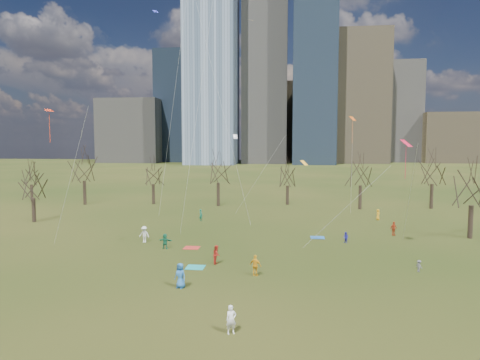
# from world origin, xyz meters

# --- Properties ---
(ground) EXTENTS (500.00, 500.00, 0.00)m
(ground) POSITION_xyz_m (0.00, 0.00, 0.00)
(ground) COLOR black
(ground) RESTS_ON ground
(downtown_skyline) EXTENTS (212.50, 78.00, 118.00)m
(downtown_skyline) POSITION_xyz_m (-2.43, 210.64, 39.01)
(downtown_skyline) COLOR slate
(downtown_skyline) RESTS_ON ground
(bare_tree_row) EXTENTS (113.04, 29.80, 9.50)m
(bare_tree_row) POSITION_xyz_m (-0.09, 37.22, 6.12)
(bare_tree_row) COLOR black
(bare_tree_row) RESTS_ON ground
(blanket_teal) EXTENTS (1.60, 1.50, 0.03)m
(blanket_teal) POSITION_xyz_m (-2.94, 2.99, 0.01)
(blanket_teal) COLOR teal
(blanket_teal) RESTS_ON ground
(blanket_navy) EXTENTS (1.60, 1.50, 0.03)m
(blanket_navy) POSITION_xyz_m (8.56, 16.33, 0.01)
(blanket_navy) COLOR #2768B8
(blanket_navy) RESTS_ON ground
(blanket_crimson) EXTENTS (1.60, 1.50, 0.03)m
(blanket_crimson) POSITION_xyz_m (-4.85, 9.88, 0.01)
(blanket_crimson) COLOR #B12B23
(blanket_crimson) RESTS_ON ground
(person_0) EXTENTS (1.09, 0.91, 1.90)m
(person_0) POSITION_xyz_m (-2.91, -2.37, 0.95)
(person_0) COLOR #296AB5
(person_0) RESTS_ON ground
(person_1) EXTENTS (0.72, 0.62, 1.67)m
(person_1) POSITION_xyz_m (1.95, -9.68, 0.83)
(person_1) COLOR white
(person_1) RESTS_ON ground
(person_2) EXTENTS (0.67, 0.85, 1.70)m
(person_2) POSITION_xyz_m (-1.27, 4.35, 0.85)
(person_2) COLOR red
(person_2) RESTS_ON ground
(person_3) EXTENTS (0.65, 0.76, 1.02)m
(person_3) POSITION_xyz_m (16.26, 3.89, 0.51)
(person_3) COLOR slate
(person_3) RESTS_ON ground
(person_4) EXTENTS (1.12, 0.80, 1.76)m
(person_4) POSITION_xyz_m (2.51, 1.17, 0.88)
(person_4) COLOR #F2AB1A
(person_4) RESTS_ON ground
(person_5) EXTENTS (1.53, 0.70, 1.59)m
(person_5) POSITION_xyz_m (-7.51, 9.22, 0.79)
(person_5) COLOR #18704E
(person_5) RESTS_ON ground
(person_8) EXTENTS (0.73, 0.76, 1.23)m
(person_8) POSITION_xyz_m (11.45, 13.89, 0.62)
(person_8) COLOR #2A29B5
(person_8) RESTS_ON ground
(person_9) EXTENTS (1.25, 0.82, 1.81)m
(person_9) POSITION_xyz_m (-10.62, 11.77, 0.90)
(person_9) COLOR silver
(person_9) RESTS_ON ground
(person_10) EXTENTS (1.03, 0.85, 1.65)m
(person_10) POSITION_xyz_m (17.62, 18.60, 0.82)
(person_10) COLOR #BC3A1A
(person_10) RESTS_ON ground
(person_12) EXTENTS (0.52, 0.77, 1.55)m
(person_12) POSITION_xyz_m (17.89, 28.94, 0.77)
(person_12) COLOR orange
(person_12) RESTS_ON ground
(person_13) EXTENTS (0.69, 0.71, 1.64)m
(person_13) POSITION_xyz_m (-7.11, 25.47, 0.82)
(person_13) COLOR #166750
(person_13) RESTS_ON ground
(kites_airborne) EXTENTS (72.70, 26.32, 33.90)m
(kites_airborne) POSITION_xyz_m (2.01, 13.19, 14.11)
(kites_airborne) COLOR red
(kites_airborne) RESTS_ON ground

